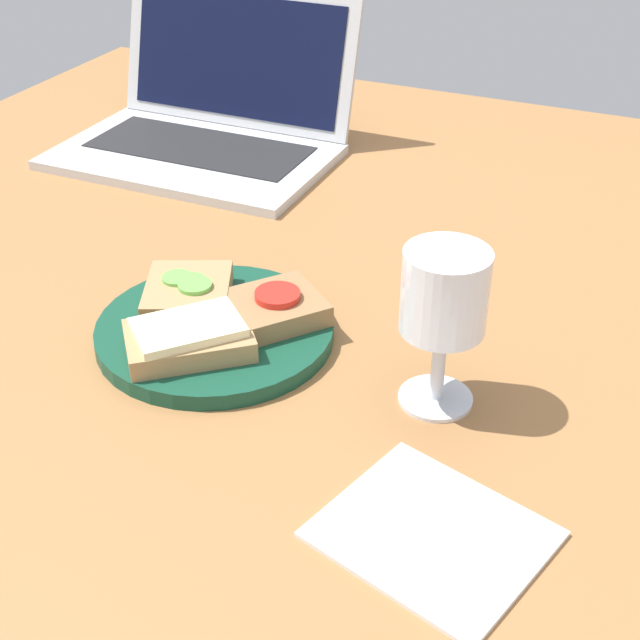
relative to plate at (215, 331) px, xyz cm
name	(u,v)px	position (x,y,z in cm)	size (l,w,h in cm)	color
wooden_table	(308,334)	(6.66, 6.13, -2.27)	(140.00, 140.00, 3.00)	#9E6B3D
plate	(215,331)	(0.00, 0.00, 0.00)	(22.06, 22.06, 1.55)	#144733
sandwich_with_tomato	(265,310)	(4.00, 2.50, 1.89)	(12.55, 12.97, 2.69)	#937047
sandwich_with_cucumber	(188,293)	(-4.07, 2.20, 1.92)	(10.94, 11.52, 2.57)	#A88456
sandwich_with_cheese	(189,338)	(0.13, -4.63, 2.09)	(12.92, 12.42, 2.80)	#A88456
wine_glass	(444,300)	(21.62, -0.67, 9.18)	(6.95, 6.95, 14.17)	white
laptop	(210,118)	(-23.68, 40.39, 3.49)	(35.74, 27.93, 19.64)	silver
napkin	(432,534)	(26.18, -15.51, -0.57)	(14.61, 12.61, 0.40)	white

